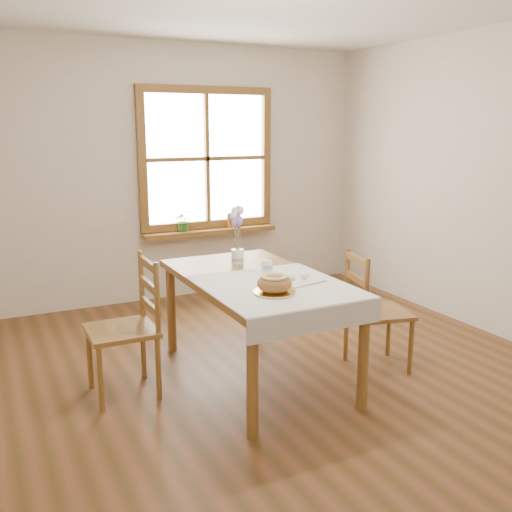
{
  "coord_description": "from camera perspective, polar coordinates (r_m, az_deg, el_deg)",
  "views": [
    {
      "loc": [
        -1.71,
        -3.15,
        1.78
      ],
      "look_at": [
        0.0,
        0.3,
        0.9
      ],
      "focal_mm": 40.0,
      "sensor_mm": 36.0,
      "label": 1
    }
  ],
  "objects": [
    {
      "name": "egg_napkin",
      "position": [
        3.84,
        4.25,
        -2.47
      ],
      "size": [
        0.33,
        0.3,
        0.01
      ],
      "primitive_type": "cube",
      "rotation": [
        0.0,
        0.0,
        0.21
      ],
      "color": "silver",
      "rests_on": "table_linen"
    },
    {
      "name": "chair_left",
      "position": [
        3.92,
        -13.32,
        -7.05
      ],
      "size": [
        0.46,
        0.44,
        0.94
      ],
      "primitive_type": null,
      "rotation": [
        0.0,
        0.0,
        -1.58
      ],
      "color": "brown",
      "rests_on": "ground"
    },
    {
      "name": "room_walls",
      "position": [
        3.59,
        2.17,
        11.68
      ],
      "size": [
        4.6,
        5.1,
        2.65
      ],
      "color": "beige",
      "rests_on": "ground"
    },
    {
      "name": "flower_vase",
      "position": [
        4.35,
        -1.85,
        -0.14
      ],
      "size": [
        0.12,
        0.12,
        0.11
      ],
      "primitive_type": "cylinder",
      "rotation": [
        0.0,
        0.0,
        0.26
      ],
      "color": "white",
      "rests_on": "dining_table"
    },
    {
      "name": "amber_bottle",
      "position": [
        6.14,
        -2.66,
        3.62
      ],
      "size": [
        0.07,
        0.07,
        0.16
      ],
      "primitive_type": "cylinder",
      "rotation": [
        0.0,
        0.0,
        -0.26
      ],
      "color": "#A05B1D",
      "rests_on": "window_sill"
    },
    {
      "name": "bread_plate",
      "position": [
        3.57,
        1.85,
        -3.65
      ],
      "size": [
        0.3,
        0.3,
        0.01
      ],
      "primitive_type": "cylinder",
      "rotation": [
        0.0,
        0.0,
        0.17
      ],
      "color": "white",
      "rests_on": "table_linen"
    },
    {
      "name": "bread_loaf",
      "position": [
        3.55,
        1.86,
        -2.6
      ],
      "size": [
        0.22,
        0.22,
        0.12
      ],
      "primitive_type": "ellipsoid",
      "color": "#A06238",
      "rests_on": "bread_plate"
    },
    {
      "name": "potted_plant",
      "position": [
        5.96,
        -7.24,
        3.3
      ],
      "size": [
        0.21,
        0.24,
        0.18
      ],
      "primitive_type": "imported",
      "rotation": [
        0.0,
        0.0,
        -0.06
      ],
      "color": "#366F2C",
      "rests_on": "window_sill"
    },
    {
      "name": "dining_table",
      "position": [
        4.01,
        -0.0,
        -3.27
      ],
      "size": [
        0.9,
        1.6,
        0.75
      ],
      "color": "brown",
      "rests_on": "ground"
    },
    {
      "name": "eggs",
      "position": [
        3.83,
        4.25,
        -2.02
      ],
      "size": [
        0.26,
        0.24,
        0.05
      ],
      "primitive_type": null,
      "rotation": [
        0.0,
        0.0,
        0.21
      ],
      "color": "white",
      "rests_on": "egg_napkin"
    },
    {
      "name": "pepper_shaker",
      "position": [
        4.06,
        1.32,
        -1.01
      ],
      "size": [
        0.06,
        0.06,
        0.09
      ],
      "primitive_type": "cylinder",
      "rotation": [
        0.0,
        0.0,
        0.23
      ],
      "color": "white",
      "rests_on": "table_linen"
    },
    {
      "name": "window",
      "position": [
        6.05,
        -4.96,
        9.67
      ],
      "size": [
        1.46,
        0.08,
        1.46
      ],
      "color": "brown",
      "rests_on": "ground"
    },
    {
      "name": "lavender_bouquet",
      "position": [
        4.3,
        -1.87,
        2.64
      ],
      "size": [
        0.17,
        0.17,
        0.32
      ],
      "primitive_type": null,
      "color": "#765AA1",
      "rests_on": "flower_vase"
    },
    {
      "name": "window_sill",
      "position": [
        6.08,
        -4.59,
        2.47
      ],
      "size": [
        1.46,
        0.2,
        0.05
      ],
      "color": "brown",
      "rests_on": "ground"
    },
    {
      "name": "ground",
      "position": [
        4.01,
        1.96,
        -13.53
      ],
      "size": [
        5.0,
        5.0,
        0.0
      ],
      "primitive_type": "plane",
      "color": "brown",
      "rests_on": "ground"
    },
    {
      "name": "table_linen",
      "position": [
        3.73,
        2.08,
        -3.1
      ],
      "size": [
        0.91,
        0.99,
        0.01
      ],
      "primitive_type": "cube",
      "color": "silver",
      "rests_on": "dining_table"
    },
    {
      "name": "salt_shaker",
      "position": [
        4.07,
        0.93,
        -0.94
      ],
      "size": [
        0.06,
        0.06,
        0.1
      ],
      "primitive_type": "cylinder",
      "rotation": [
        0.0,
        0.0,
        0.18
      ],
      "color": "white",
      "rests_on": "table_linen"
    },
    {
      "name": "chair_right",
      "position": [
        4.34,
        12.19,
        -5.35
      ],
      "size": [
        0.52,
        0.5,
        0.89
      ],
      "primitive_type": null,
      "rotation": [
        0.0,
        0.0,
        1.34
      ],
      "color": "brown",
      "rests_on": "ground"
    }
  ]
}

